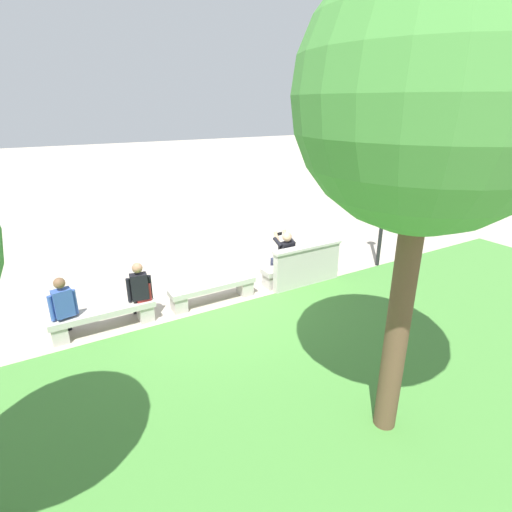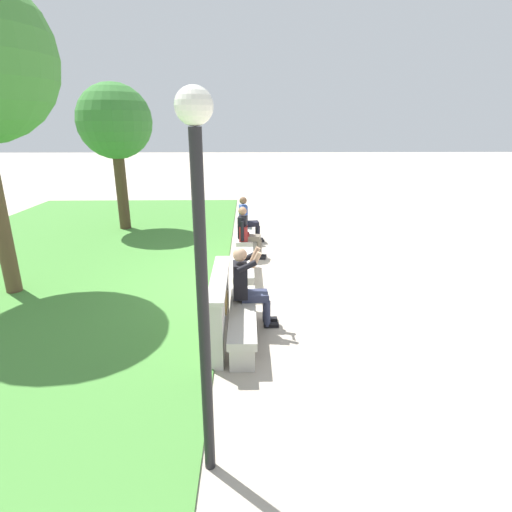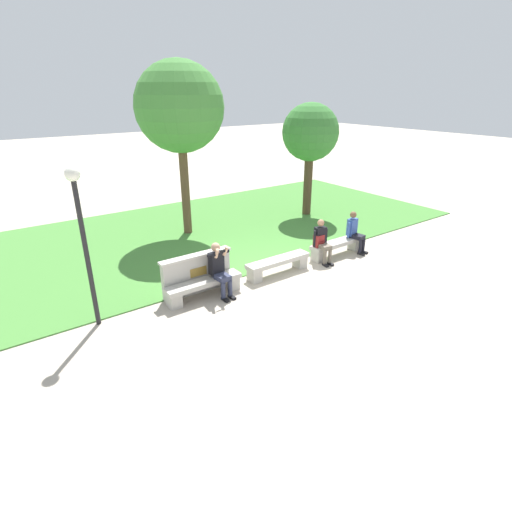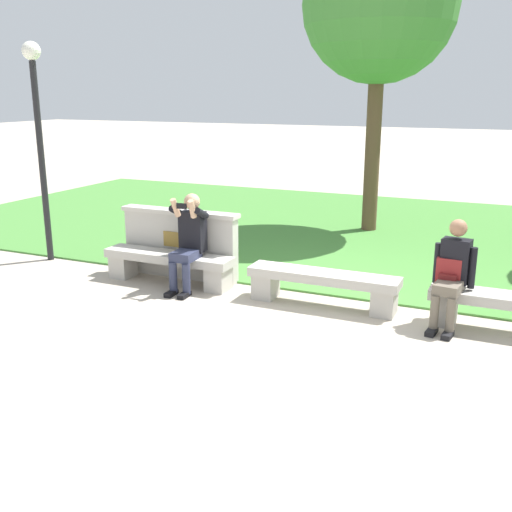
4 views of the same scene
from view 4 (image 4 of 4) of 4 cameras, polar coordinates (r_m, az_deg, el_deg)
The scene contains 10 objects.
ground_plane at distance 7.77m, azimuth 6.31°, elevation -4.71°, with size 80.00×80.00×0.00m, color #B2A593.
grass_strip at distance 11.86m, azimuth 12.82°, elevation 2.13°, with size 18.54×8.00×0.03m, color #478438.
bench_main at distance 8.61m, azimuth -8.33°, elevation -0.68°, with size 1.95×0.40×0.45m.
bench_near at distance 7.68m, azimuth 6.38°, elevation -2.61°, with size 1.95×0.40×0.45m.
backrest_wall_with_plaque at distance 8.83m, azimuth -7.21°, elevation 1.23°, with size 1.86×0.24×1.01m.
person_photographer at distance 8.23m, azimuth -6.40°, elevation 1.79°, with size 0.48×0.73×1.32m.
person_distant at distance 7.22m, azimuth 18.19°, elevation -1.39°, with size 0.48×0.70×1.26m.
backpack at distance 7.31m, azimuth 17.90°, elevation -1.54°, with size 0.28×0.24×0.43m.
tree_behind_wall at distance 11.85m, azimuth 11.73°, elevation 22.32°, with size 2.81×2.81×5.58m.
lamp_post at distance 10.03m, azimuth -20.08°, elevation 12.19°, with size 0.28×0.28×3.39m.
Camera 4 is at (2.16, -6.98, 2.66)m, focal length 42.00 mm.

